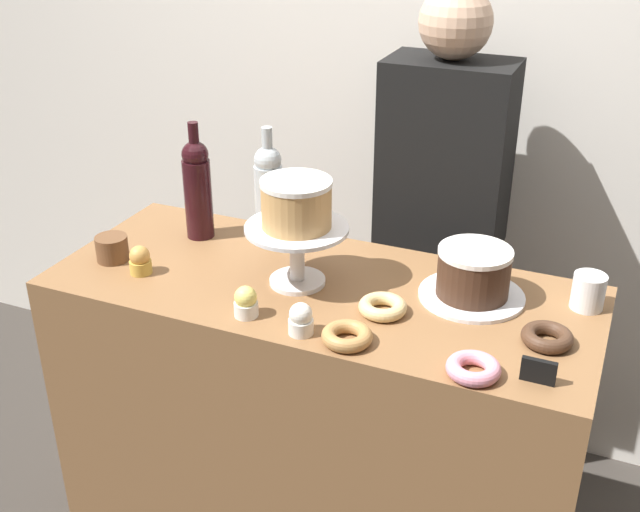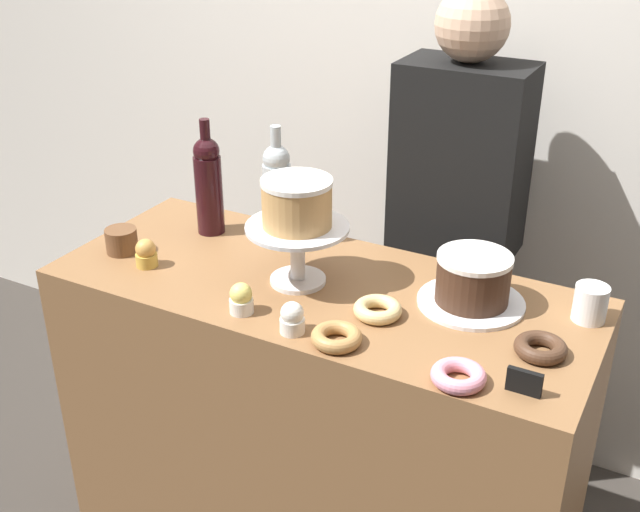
{
  "view_description": "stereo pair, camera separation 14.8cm",
  "coord_description": "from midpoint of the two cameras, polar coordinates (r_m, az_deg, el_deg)",
  "views": [
    {
      "loc": [
        0.67,
        -1.55,
        1.88
      ],
      "look_at": [
        0.0,
        0.0,
        1.03
      ],
      "focal_mm": 44.09,
      "sensor_mm": 36.0,
      "label": 1
    },
    {
      "loc": [
        0.8,
        -1.49,
        1.88
      ],
      "look_at": [
        0.0,
        0.0,
        1.03
      ],
      "focal_mm": 44.09,
      "sensor_mm": 36.0,
      "label": 2
    }
  ],
  "objects": [
    {
      "name": "wine_bottle_dark_red",
      "position": [
        2.16,
        -10.84,
        4.9
      ],
      "size": [
        0.08,
        0.08,
        0.33
      ],
      "color": "black",
      "rests_on": "display_counter"
    },
    {
      "name": "chocolate_round_cake",
      "position": [
        1.86,
        8.88,
        -1.19
      ],
      "size": [
        0.17,
        0.17,
        0.12
      ],
      "color": "#3D2619",
      "rests_on": "silver_serving_platter"
    },
    {
      "name": "donut_glazed",
      "position": [
        1.81,
        2.23,
        -3.76
      ],
      "size": [
        0.11,
        0.11,
        0.03
      ],
      "color": "#E0C17F",
      "rests_on": "display_counter"
    },
    {
      "name": "coffee_cup_ceramic",
      "position": [
        1.89,
        16.81,
        -2.54
      ],
      "size": [
        0.08,
        0.08,
        0.09
      ],
      "color": "white",
      "rests_on": "display_counter"
    },
    {
      "name": "white_layer_cake",
      "position": [
        1.85,
        -4.02,
        3.79
      ],
      "size": [
        0.17,
        0.17,
        0.12
      ],
      "color": "tan",
      "rests_on": "cake_stand_pedestal"
    },
    {
      "name": "cookie_stack",
      "position": [
        2.12,
        -16.8,
        0.5
      ],
      "size": [
        0.08,
        0.08,
        0.07
      ],
      "color": "brown",
      "rests_on": "display_counter"
    },
    {
      "name": "cupcake_lemon",
      "position": [
        1.8,
        -7.75,
        -3.4
      ],
      "size": [
        0.06,
        0.06,
        0.07
      ],
      "color": "white",
      "rests_on": "display_counter"
    },
    {
      "name": "back_wall",
      "position": [
        2.55,
        6.07,
        13.39
      ],
      "size": [
        6.0,
        0.05,
        2.6
      ],
      "color": "silver",
      "rests_on": "ground_plane"
    },
    {
      "name": "cupcake_caramel",
      "position": [
        2.04,
        -14.97,
        -0.36
      ],
      "size": [
        0.06,
        0.06,
        0.07
      ],
      "color": "gold",
      "rests_on": "display_counter"
    },
    {
      "name": "donut_maple",
      "position": [
        1.7,
        -0.53,
        -5.89
      ],
      "size": [
        0.11,
        0.11,
        0.03
      ],
      "color": "#B27F47",
      "rests_on": "display_counter"
    },
    {
      "name": "cake_stand_pedestal",
      "position": [
        1.89,
        -3.92,
        0.8
      ],
      "size": [
        0.25,
        0.25,
        0.15
      ],
      "color": "silver",
      "rests_on": "display_counter"
    },
    {
      "name": "donut_chocolate",
      "position": [
        1.74,
        13.85,
        -5.79
      ],
      "size": [
        0.11,
        0.11,
        0.03
      ],
      "color": "#472D1E",
      "rests_on": "display_counter"
    },
    {
      "name": "silver_serving_platter",
      "position": [
        1.89,
        8.75,
        -2.9
      ],
      "size": [
        0.25,
        0.25,
        0.01
      ],
      "color": "white",
      "rests_on": "display_counter"
    },
    {
      "name": "cupcake_vanilla",
      "position": [
        1.72,
        -3.87,
        -4.67
      ],
      "size": [
        0.06,
        0.06,
        0.07
      ],
      "color": "white",
      "rests_on": "display_counter"
    },
    {
      "name": "donut_pink",
      "position": [
        1.61,
        8.49,
        -8.14
      ],
      "size": [
        0.11,
        0.11,
        0.03
      ],
      "color": "pink",
      "rests_on": "display_counter"
    },
    {
      "name": "wine_bottle_clear",
      "position": [
        2.09,
        -5.77,
        4.52
      ],
      "size": [
        0.08,
        0.08,
        0.33
      ],
      "color": "#B2BCC1",
      "rests_on": "display_counter"
    },
    {
      "name": "display_counter",
      "position": [
        2.2,
        -1.97,
        -13.09
      ],
      "size": [
        1.35,
        0.55,
        0.95
      ],
      "color": "brown",
      "rests_on": "ground_plane"
    },
    {
      "name": "price_sign_chalkboard",
      "position": [
        1.61,
        13.05,
        -8.21
      ],
      "size": [
        0.07,
        0.01,
        0.05
      ],
      "color": "black",
      "rests_on": "display_counter"
    },
    {
      "name": "barista_figure",
      "position": [
        2.4,
        6.89,
        0.77
      ],
      "size": [
        0.36,
        0.22,
        1.6
      ],
      "color": "black",
      "rests_on": "ground_plane"
    }
  ]
}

